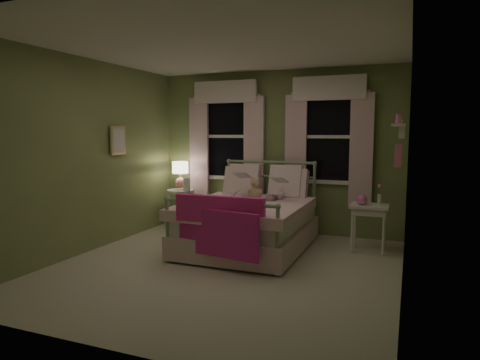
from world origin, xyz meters
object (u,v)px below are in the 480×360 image
at_px(child_right, 278,181).
at_px(nightstand_right, 369,212).
at_px(table_lamp, 180,172).
at_px(child_left, 242,175).
at_px(nightstand_left, 181,203).
at_px(bed, 249,221).
at_px(teddy_bear, 256,190).

xyz_separation_m(child_right, nightstand_right, (1.29, 0.01, -0.37)).
bearing_deg(nightstand_right, table_lamp, 173.16).
bearing_deg(child_left, nightstand_left, -26.23).
distance_m(bed, teddy_bear, 0.49).
relative_size(teddy_bear, table_lamp, 0.72).
bearing_deg(nightstand_left, nightstand_right, -6.84).
xyz_separation_m(child_left, nightstand_left, (-1.26, 0.38, -0.57)).
bearing_deg(nightstand_left, teddy_bear, -19.20).
height_order(nightstand_left, table_lamp, table_lamp).
distance_m(child_left, table_lamp, 1.32).
bearing_deg(teddy_bear, bed, -90.00).
xyz_separation_m(teddy_bear, nightstand_right, (1.57, 0.16, -0.24)).
xyz_separation_m(bed, nightstand_left, (-1.54, 0.80, 0.03)).
height_order(teddy_bear, nightstand_left, teddy_bear).
bearing_deg(table_lamp, child_right, -11.74).
relative_size(bed, nightstand_left, 3.13).
bearing_deg(bed, nightstand_left, 152.58).
bearing_deg(child_right, teddy_bear, 36.11).
bearing_deg(child_left, bed, 114.07).
bearing_deg(nightstand_right, teddy_bear, -174.03).
xyz_separation_m(nightstand_left, nightstand_right, (3.11, -0.37, 0.13)).
xyz_separation_m(child_right, nightstand_left, (-1.82, 0.38, -0.50)).
height_order(bed, child_right, child_right).
bearing_deg(nightstand_left, child_right, -11.74).
distance_m(teddy_bear, table_lamp, 1.64).
height_order(child_left, nightstand_right, child_left).
xyz_separation_m(teddy_bear, nightstand_left, (-1.54, 0.54, -0.37)).
distance_m(child_left, child_right, 0.56).
relative_size(child_left, nightstand_left, 1.28).
relative_size(teddy_bear, nightstand_left, 0.49).
height_order(child_right, teddy_bear, child_right).
relative_size(bed, child_right, 2.93).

